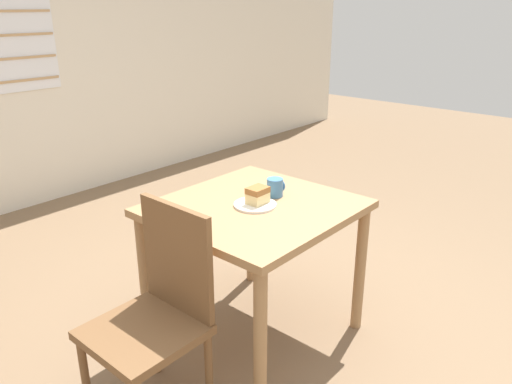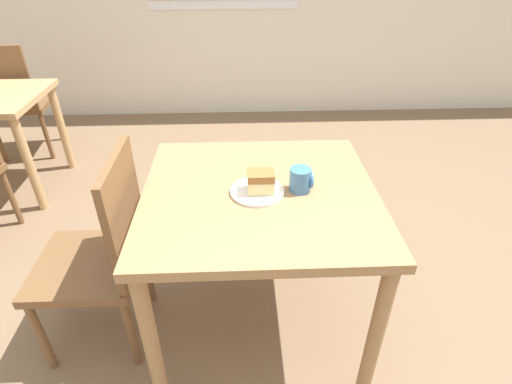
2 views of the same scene
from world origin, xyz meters
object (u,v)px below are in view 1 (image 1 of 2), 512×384
Objects in this scene: dining_table_near at (255,225)px; coffee_mug at (275,187)px; chair_near_window at (157,309)px; plate at (255,205)px; cake_slice at (258,195)px.

coffee_mug is at bearing -0.84° from dining_table_near.
plate is (0.66, 0.02, 0.28)m from chair_near_window.
cake_slice is at bearing -18.20° from plate.
cake_slice is 1.08× the size of coffee_mug.
dining_table_near is 0.69m from chair_near_window.
cake_slice is 0.16m from coffee_mug.
coffee_mug is at bearing 91.98° from chair_near_window.
dining_table_near is 4.36× the size of plate.
plate is at bearing -176.45° from coffee_mug.
chair_near_window is at bearing -178.43° from plate.
dining_table_near is 9.66× the size of coffee_mug.
cake_slice is at bearing -174.49° from coffee_mug.
cake_slice and coffee_mug have the same top height.
coffee_mug is (0.83, 0.03, 0.32)m from chair_near_window.
cake_slice is at bearing -80.73° from dining_table_near.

